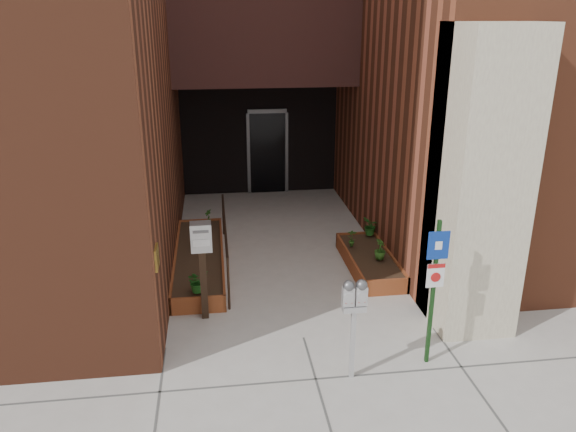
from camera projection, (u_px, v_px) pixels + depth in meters
name	position (u px, v px, depth m)	size (l,w,h in m)	color
ground	(303.00, 338.00, 8.25)	(80.00, 80.00, 0.00)	#9E9991
planter_left	(199.00, 260.00, 10.53)	(0.90, 3.60, 0.30)	brown
planter_right	(369.00, 262.00, 10.46)	(0.80, 2.20, 0.30)	brown
handrail	(225.00, 229.00, 10.34)	(0.04, 3.34, 0.90)	black
parking_meter	(354.00, 303.00, 7.00)	(0.31, 0.14, 1.41)	#B8B8BB
sign_post	(435.00, 278.00, 7.25)	(0.28, 0.07, 2.07)	#143613
payment_dropbox	(202.00, 250.00, 8.43)	(0.32, 0.25, 1.58)	black
shrub_left_a	(197.00, 281.00, 8.92)	(0.33, 0.33, 0.37)	#1E601B
shrub_left_b	(204.00, 239.00, 10.58)	(0.21, 0.21, 0.37)	#1D5819
shrub_left_c	(198.00, 240.00, 10.54)	(0.20, 0.20, 0.36)	#19571B
shrub_left_d	(208.00, 217.00, 11.80)	(0.17, 0.17, 0.32)	#255618
shrub_right_a	(380.00, 249.00, 10.12)	(0.21, 0.21, 0.37)	#275618
shrub_right_b	(352.00, 238.00, 10.68)	(0.18, 0.18, 0.34)	#285819
shrub_right_c	(370.00, 226.00, 11.21)	(0.33, 0.33, 0.37)	#1F5E1B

